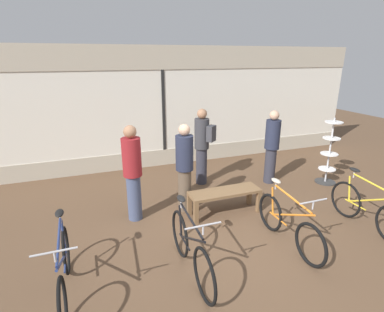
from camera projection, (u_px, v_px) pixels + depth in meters
The scene contains 12 objects.
ground_plane at pixel (225, 237), 5.08m from camera, with size 24.00×24.00×0.00m, color brown.
shop_back_wall at pixel (163, 107), 8.01m from camera, with size 12.00×0.08×3.20m.
bicycle_far_left at pixel (64, 271), 3.73m from camera, with size 0.46×1.75×1.02m.
bicycle_left at pixel (190, 249), 4.12m from camera, with size 0.46×1.69×1.04m.
bicycle_right at pixel (288, 224), 4.79m from camera, with size 0.46×1.68×1.01m.
bicycle_far_right at pixel (368, 209), 5.24m from camera, with size 0.46×1.68×1.03m.
accessory_rack at pixel (329, 157), 7.11m from camera, with size 0.48×0.48×1.59m.
display_bench at pixel (225, 195), 5.76m from camera, with size 1.40×0.44×0.48m.
customer_near_rack at pixel (202, 144), 6.96m from camera, with size 0.53×0.55×1.81m.
customer_by_window at pixel (272, 146), 7.04m from camera, with size 0.48×0.48×1.76m.
customer_mid_floor at pixel (133, 171), 5.39m from camera, with size 0.46×0.46×1.80m.
customer_near_bench at pixel (185, 166), 5.75m from camera, with size 0.48×0.48×1.74m.
Camera 1 is at (-2.04, -3.92, 2.92)m, focal length 28.00 mm.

